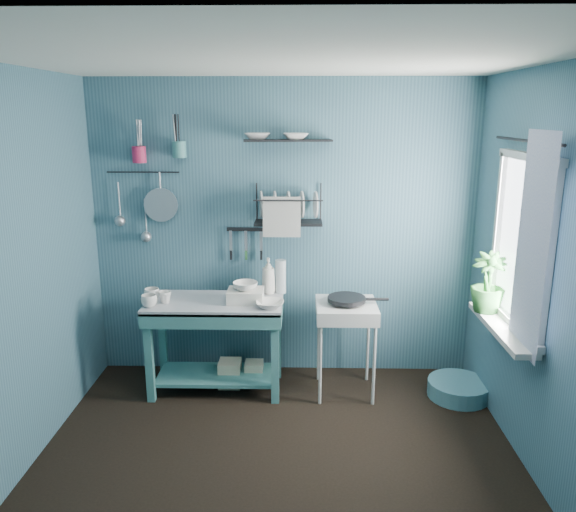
{
  "coord_description": "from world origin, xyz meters",
  "views": [
    {
      "loc": [
        0.14,
        -3.13,
        2.22
      ],
      "look_at": [
        0.05,
        0.85,
        1.2
      ],
      "focal_mm": 35.0,
      "sensor_mm": 36.0,
      "label": 1
    }
  ],
  "objects_px": {
    "potted_plant": "(488,282)",
    "mug_left": "(149,301)",
    "soap_bottle": "(268,276)",
    "dish_rack": "(288,204)",
    "floor_basin": "(459,389)",
    "utensil_cup_magenta": "(139,154)",
    "frying_pan": "(347,299)",
    "hotplate_stand": "(345,348)",
    "storage_tin_large": "(230,373)",
    "work_counter": "(216,345)",
    "mug_mid": "(165,297)",
    "colander": "(161,205)",
    "water_bottle": "(281,276)",
    "utensil_cup_teal": "(179,149)",
    "storage_tin_small": "(254,373)",
    "wash_tub": "(245,296)",
    "mug_right": "(152,294)"
  },
  "relations": [
    {
      "from": "potted_plant",
      "to": "mug_left",
      "type": "bearing_deg",
      "value": 175.06
    },
    {
      "from": "soap_bottle",
      "to": "dish_rack",
      "type": "relative_size",
      "value": 0.54
    },
    {
      "from": "mug_left",
      "to": "floor_basin",
      "type": "xyz_separation_m",
      "value": [
        2.44,
        0.06,
        -0.75
      ]
    },
    {
      "from": "utensil_cup_magenta",
      "to": "frying_pan",
      "type": "bearing_deg",
      "value": -11.87
    },
    {
      "from": "hotplate_stand",
      "to": "storage_tin_large",
      "type": "relative_size",
      "value": 3.45
    },
    {
      "from": "work_counter",
      "to": "mug_mid",
      "type": "distance_m",
      "value": 0.58
    },
    {
      "from": "hotplate_stand",
      "to": "colander",
      "type": "bearing_deg",
      "value": 166.17
    },
    {
      "from": "work_counter",
      "to": "colander",
      "type": "height_order",
      "value": "colander"
    },
    {
      "from": "soap_bottle",
      "to": "frying_pan",
      "type": "relative_size",
      "value": 1.0
    },
    {
      "from": "work_counter",
      "to": "water_bottle",
      "type": "relative_size",
      "value": 3.86
    },
    {
      "from": "utensil_cup_teal",
      "to": "mug_mid",
      "type": "bearing_deg",
      "value": -102.47
    },
    {
      "from": "work_counter",
      "to": "frying_pan",
      "type": "xyz_separation_m",
      "value": [
        1.05,
        -0.03,
        0.41
      ]
    },
    {
      "from": "colander",
      "to": "work_counter",
      "type": "bearing_deg",
      "value": -36.51
    },
    {
      "from": "colander",
      "to": "storage_tin_small",
      "type": "distance_m",
      "value": 1.61
    },
    {
      "from": "frying_pan",
      "to": "storage_tin_small",
      "type": "height_order",
      "value": "frying_pan"
    },
    {
      "from": "utensil_cup_teal",
      "to": "storage_tin_small",
      "type": "xyz_separation_m",
      "value": [
        0.6,
        -0.24,
        -1.83
      ]
    },
    {
      "from": "mug_mid",
      "to": "potted_plant",
      "type": "distance_m",
      "value": 2.43
    },
    {
      "from": "soap_bottle",
      "to": "potted_plant",
      "type": "relative_size",
      "value": 0.69
    },
    {
      "from": "water_bottle",
      "to": "hotplate_stand",
      "type": "height_order",
      "value": "water_bottle"
    },
    {
      "from": "water_bottle",
      "to": "utensil_cup_magenta",
      "type": "height_order",
      "value": "utensil_cup_magenta"
    },
    {
      "from": "hotplate_stand",
      "to": "potted_plant",
      "type": "distance_m",
      "value": 1.23
    },
    {
      "from": "soap_bottle",
      "to": "potted_plant",
      "type": "distance_m",
      "value": 1.71
    },
    {
      "from": "wash_tub",
      "to": "utensil_cup_magenta",
      "type": "relative_size",
      "value": 2.15
    },
    {
      "from": "work_counter",
      "to": "mug_left",
      "type": "bearing_deg",
      "value": -154.84
    },
    {
      "from": "hotplate_stand",
      "to": "utensil_cup_teal",
      "type": "height_order",
      "value": "utensil_cup_teal"
    },
    {
      "from": "mug_left",
      "to": "dish_rack",
      "type": "xyz_separation_m",
      "value": [
        1.06,
        0.43,
        0.68
      ]
    },
    {
      "from": "hotplate_stand",
      "to": "utensil_cup_magenta",
      "type": "bearing_deg",
      "value": 168.33
    },
    {
      "from": "utensil_cup_teal",
      "to": "colander",
      "type": "relative_size",
      "value": 0.46
    },
    {
      "from": "water_bottle",
      "to": "utensil_cup_teal",
      "type": "relative_size",
      "value": 2.15
    },
    {
      "from": "dish_rack",
      "to": "utensil_cup_magenta",
      "type": "xyz_separation_m",
      "value": [
        -1.21,
        0.05,
        0.39
      ]
    },
    {
      "from": "work_counter",
      "to": "potted_plant",
      "type": "xyz_separation_m",
      "value": [
        2.02,
        -0.38,
        0.66
      ]
    },
    {
      "from": "mug_right",
      "to": "water_bottle",
      "type": "xyz_separation_m",
      "value": [
        1.02,
        0.22,
        0.09
      ]
    },
    {
      "from": "storage_tin_small",
      "to": "hotplate_stand",
      "type": "bearing_deg",
      "value": -8.21
    },
    {
      "from": "potted_plant",
      "to": "colander",
      "type": "bearing_deg",
      "value": 163.72
    },
    {
      "from": "mug_left",
      "to": "mug_mid",
      "type": "xyz_separation_m",
      "value": [
        0.1,
        0.1,
        -0.0
      ]
    },
    {
      "from": "hotplate_stand",
      "to": "utensil_cup_teal",
      "type": "xyz_separation_m",
      "value": [
        -1.34,
        0.35,
        1.55
      ]
    },
    {
      "from": "soap_bottle",
      "to": "hotplate_stand",
      "type": "xyz_separation_m",
      "value": [
        0.63,
        -0.23,
        -0.54
      ]
    },
    {
      "from": "potted_plant",
      "to": "storage_tin_large",
      "type": "xyz_separation_m",
      "value": [
        -1.92,
        0.43,
        -0.94
      ]
    },
    {
      "from": "work_counter",
      "to": "utensil_cup_magenta",
      "type": "bearing_deg",
      "value": 159.29
    },
    {
      "from": "storage_tin_small",
      "to": "storage_tin_large",
      "type": "bearing_deg",
      "value": -171.47
    },
    {
      "from": "mug_left",
      "to": "potted_plant",
      "type": "height_order",
      "value": "potted_plant"
    },
    {
      "from": "mug_mid",
      "to": "water_bottle",
      "type": "relative_size",
      "value": 0.36
    },
    {
      "from": "mug_mid",
      "to": "floor_basin",
      "type": "height_order",
      "value": "mug_mid"
    },
    {
      "from": "wash_tub",
      "to": "colander",
      "type": "xyz_separation_m",
      "value": [
        -0.73,
        0.37,
        0.66
      ]
    },
    {
      "from": "colander",
      "to": "potted_plant",
      "type": "height_order",
      "value": "colander"
    },
    {
      "from": "utensil_cup_teal",
      "to": "floor_basin",
      "type": "relative_size",
      "value": 0.27
    },
    {
      "from": "colander",
      "to": "storage_tin_large",
      "type": "xyz_separation_m",
      "value": [
        0.58,
        -0.3,
        -1.37
      ]
    },
    {
      "from": "utensil_cup_magenta",
      "to": "storage_tin_small",
      "type": "xyz_separation_m",
      "value": [
        0.92,
        -0.24,
        -1.79
      ]
    },
    {
      "from": "soap_bottle",
      "to": "colander",
      "type": "distance_m",
      "value": 1.07
    },
    {
      "from": "mug_right",
      "to": "utensil_cup_teal",
      "type": "relative_size",
      "value": 0.95
    }
  ]
}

